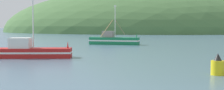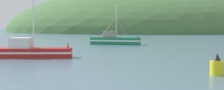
{
  "view_description": "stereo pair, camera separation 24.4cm",
  "coord_description": "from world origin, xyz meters",
  "views": [
    {
      "loc": [
        8.43,
        -6.11,
        3.33
      ],
      "look_at": [
        0.9,
        24.44,
        1.4
      ],
      "focal_mm": 53.23,
      "sensor_mm": 36.0,
      "label": 1
    },
    {
      "loc": [
        8.67,
        -6.05,
        3.33
      ],
      "look_at": [
        0.9,
        24.44,
        1.4
      ],
      "focal_mm": 53.23,
      "sensor_mm": 36.0,
      "label": 2
    }
  ],
  "objects": [
    {
      "name": "hill_mid_right",
      "position": [
        -18.15,
        153.77,
        0.0
      ],
      "size": [
        131.64,
        105.31,
        39.74
      ],
      "primitive_type": "ellipsoid",
      "color": "#47703D",
      "rests_on": "ground"
    },
    {
      "name": "hill_mid_left",
      "position": [
        17.23,
        224.35,
        0.0
      ],
      "size": [
        195.32,
        156.25,
        104.2
      ],
      "primitive_type": "ellipsoid",
      "color": "#516B38",
      "rests_on": "ground"
    },
    {
      "name": "fishing_boat_red",
      "position": [
        -7.79,
        24.26,
        0.66
      ],
      "size": [
        8.72,
        4.28,
        6.97
      ],
      "rotation": [
        0.0,
        0.0,
        0.27
      ],
      "color": "red",
      "rests_on": "ground"
    },
    {
      "name": "fishing_boat_green",
      "position": [
        -4.62,
        47.84,
        0.77
      ],
      "size": [
        8.5,
        14.63,
        6.54
      ],
      "rotation": [
        0.0,
        0.0,
        6.24
      ],
      "color": "#197A47",
      "rests_on": "ground"
    },
    {
      "name": "channel_buoy",
      "position": [
        10.0,
        16.71,
        0.59
      ],
      "size": [
        0.88,
        0.88,
        1.46
      ],
      "color": "yellow",
      "rests_on": "ground"
    }
  ]
}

